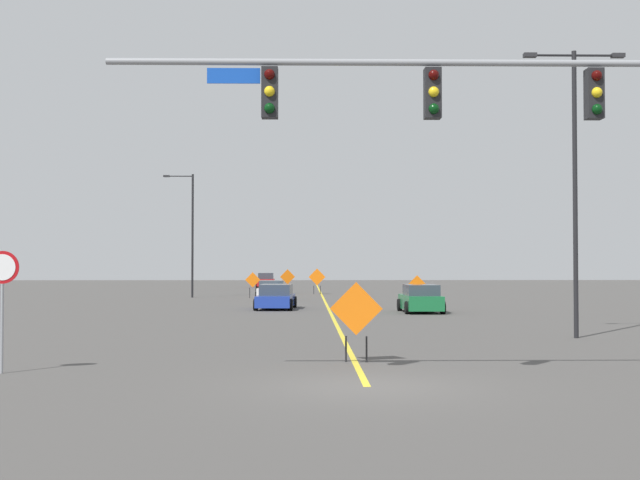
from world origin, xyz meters
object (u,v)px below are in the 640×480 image
Objects in this scene: construction_sign_right_shoulder at (356,312)px; car_blue_near at (276,297)px; construction_sign_left_shoulder at (253,282)px; car_green_distant at (421,299)px; car_white_mid at (272,291)px; street_lamp_near_left at (190,229)px; construction_sign_right_lane at (417,287)px; construction_sign_left_lane at (317,278)px; car_red_far at (266,281)px; traffic_signal_assembly at (524,119)px; street_lamp_far_left at (575,171)px; construction_sign_median_far at (288,278)px; stop_sign at (2,287)px.

construction_sign_right_shoulder reaches higher than car_blue_near.
construction_sign_left_shoulder is at bearing 97.55° from construction_sign_right_shoulder.
car_green_distant is 0.99× the size of car_white_mid.
street_lamp_near_left is 41.38m from construction_sign_right_shoulder.
car_blue_near is at bearing 96.83° from construction_sign_right_shoulder.
car_blue_near is at bearing -177.03° from construction_sign_right_lane.
street_lamp_near_left is 24.05m from car_green_distant.
construction_sign_left_lane reaches higher than car_green_distant.
street_lamp_near_left is at bearing 103.79° from construction_sign_right_shoulder.
construction_sign_right_shoulder is 0.46× the size of car_blue_near.
car_white_mid is (-8.23, 13.89, -0.04)m from car_green_distant.
car_green_distant reaches higher than car_blue_near.
car_green_distant is at bearing -95.00° from construction_sign_right_lane.
car_red_far is (-5.47, 65.55, -0.61)m from construction_sign_right_shoulder.
car_red_far is at bearing 97.10° from traffic_signal_assembly.
construction_sign_left_shoulder is (4.68, -1.22, -3.82)m from street_lamp_near_left.
traffic_signal_assembly is at bearing -82.90° from car_red_far.
car_green_distant is (-3.28, 14.58, -5.00)m from street_lamp_far_left.
construction_sign_right_shoulder reaches higher than construction_sign_median_far.
construction_sign_median_far is 0.45× the size of car_blue_near.
traffic_signal_assembly is 12.28m from stop_sign.
construction_sign_median_far is 0.44× the size of car_red_far.
street_lamp_near_left is at bearing 165.41° from construction_sign_left_shoulder.
construction_sign_right_shoulder is at bearing -139.64° from street_lamp_far_left.
traffic_signal_assembly is at bearing -112.96° from street_lamp_far_left.
construction_sign_right_lane is 22.10m from construction_sign_left_lane.
street_lamp_near_left is 21.37m from construction_sign_right_lane.
construction_sign_median_far is 48.15m from construction_sign_right_shoulder.
construction_sign_right_lane reaches higher than car_blue_near.
car_green_distant is (14.44, -18.74, -4.34)m from street_lamp_near_left.
construction_sign_right_lane is at bearing -49.75° from car_white_mid.
construction_sign_median_far reaches higher than car_white_mid.
construction_sign_left_shoulder is 0.41× the size of car_red_far.
street_lamp_near_left is 2.24× the size of car_white_mid.
construction_sign_median_far is at bearing -81.39° from car_red_far.
street_lamp_far_left is 5.23× the size of construction_sign_left_shoulder.
stop_sign reaches higher than car_blue_near.
construction_sign_left_shoulder reaches higher than car_white_mid.
street_lamp_far_left is at bearing -77.33° from car_green_distant.
construction_sign_median_far reaches higher than construction_sign_right_lane.
construction_sign_median_far is (5.49, 50.12, -0.71)m from stop_sign.
construction_sign_median_far is at bearing 108.65° from construction_sign_right_lane.
car_green_distant is at bearing 86.90° from traffic_signal_assembly.
construction_sign_right_lane reaches higher than car_green_distant.
street_lamp_near_left is 4.90× the size of construction_sign_right_lane.
construction_sign_left_lane is at bearing 74.06° from car_white_mid.
car_green_distant is 0.87× the size of car_red_far.
street_lamp_near_left is 4.51× the size of construction_sign_median_far.
construction_sign_left_shoulder is (-4.76, -7.70, -0.11)m from construction_sign_left_lane.
construction_sign_right_shoulder is at bearing -101.16° from construction_sign_right_lane.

